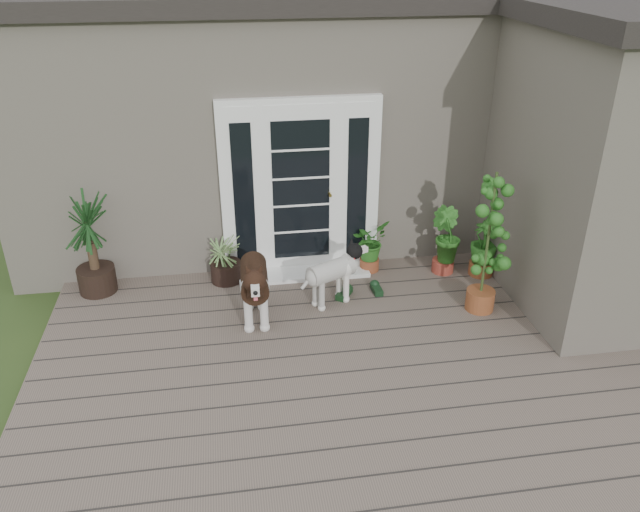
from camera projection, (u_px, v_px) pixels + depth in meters
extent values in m
cube|color=#6B5B4C|center=(352.00, 376.00, 6.12)|extent=(6.20, 4.60, 0.12)
cube|color=#665E54|center=(296.00, 114.00, 9.18)|extent=(7.40, 4.00, 3.10)
cube|color=#665E54|center=(597.00, 177.00, 6.81)|extent=(1.60, 2.40, 3.10)
cube|color=#2D2826|center=(632.00, 14.00, 6.06)|extent=(1.80, 2.60, 0.20)
cube|color=white|center=(301.00, 188.00, 7.51)|extent=(1.90, 0.14, 2.15)
cube|color=white|center=(304.00, 273.00, 7.81)|extent=(1.60, 0.40, 0.05)
imported|color=#1E5618|center=(370.00, 250.00, 7.81)|extent=(0.63, 0.63, 0.57)
imported|color=#1A4F16|center=(444.00, 249.00, 7.76)|extent=(0.57, 0.57, 0.62)
imported|color=#1E5217|center=(483.00, 252.00, 7.70)|extent=(0.42, 0.42, 0.61)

